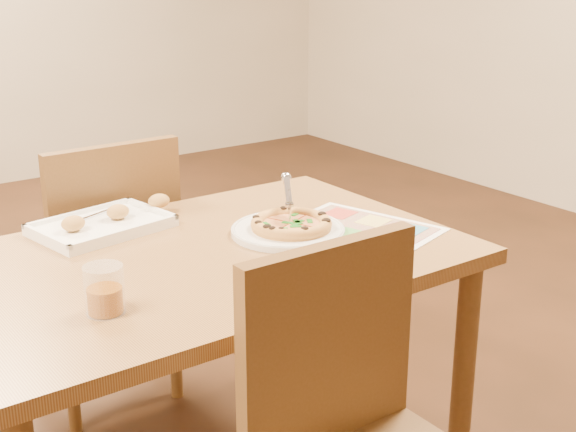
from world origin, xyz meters
TOP-DOWN VIEW (x-y plane):
  - dining_table at (0.00, 0.00)m, footprint 1.30×0.85m
  - chair_near at (0.00, -0.60)m, footprint 0.42×0.42m
  - chair_far at (-0.00, 0.60)m, footprint 0.42×0.42m
  - plate at (0.26, -0.01)m, footprint 0.39×0.39m
  - pizza at (0.27, -0.01)m, footprint 0.22×0.22m
  - pizza_cutter at (0.30, 0.04)m, footprint 0.09×0.14m
  - appetizer_tray at (-0.12, 0.31)m, footprint 0.41×0.29m
  - glass_tumbler at (-0.33, -0.18)m, footprint 0.08×0.08m
  - menu at (0.45, -0.09)m, footprint 0.39×0.46m

SIDE VIEW (x-z plane):
  - chair_near at x=0.00m, z-range 0.33..0.80m
  - chair_far at x=0.00m, z-range 0.33..0.80m
  - dining_table at x=0.00m, z-range 0.27..0.99m
  - menu at x=0.45m, z-range 0.72..0.72m
  - plate at x=0.26m, z-range 0.72..0.74m
  - appetizer_tray at x=-0.12m, z-range 0.71..0.77m
  - pizza at x=0.27m, z-range 0.73..0.76m
  - glass_tumbler at x=-0.33m, z-range 0.71..0.82m
  - pizza_cutter at x=0.30m, z-range 0.76..0.85m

